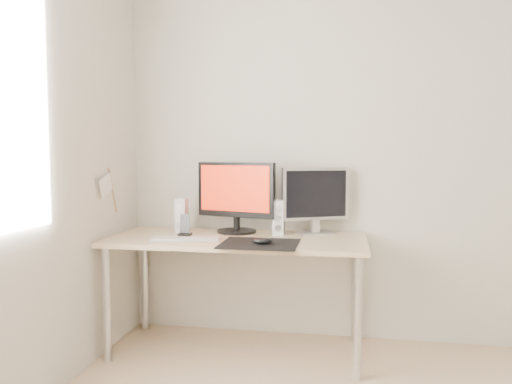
{
  "coord_description": "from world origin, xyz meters",
  "views": [
    {
      "loc": [
        -0.28,
        -1.64,
        1.26
      ],
      "look_at": [
        -0.83,
        1.47,
        1.01
      ],
      "focal_mm": 35.0,
      "sensor_mm": 36.0,
      "label": 1
    }
  ],
  "objects": [
    {
      "name": "wall_back",
      "position": [
        0.0,
        1.75,
        1.25
      ],
      "size": [
        3.5,
        0.0,
        3.5
      ],
      "primitive_type": "plane",
      "rotation": [
        1.57,
        0.0,
        0.0
      ],
      "color": "silver",
      "rests_on": "ground"
    },
    {
      "name": "mousepad",
      "position": [
        -0.76,
        1.18,
        0.73
      ],
      "size": [
        0.45,
        0.4,
        0.0
      ],
      "primitive_type": "cube",
      "color": "black",
      "rests_on": "desk"
    },
    {
      "name": "second_monitor",
      "position": [
        -0.46,
        1.59,
        0.97
      ],
      "size": [
        0.42,
        0.24,
        0.43
      ],
      "color": "silver",
      "rests_on": "desk"
    },
    {
      "name": "keyboard",
      "position": [
        -1.21,
        1.21,
        0.74
      ],
      "size": [
        0.43,
        0.2,
        0.02
      ],
      "color": "silver",
      "rests_on": "desk"
    },
    {
      "name": "speaker_right",
      "position": [
        -0.69,
        1.52,
        0.84
      ],
      "size": [
        0.07,
        0.09,
        0.22
      ],
      "color": "white",
      "rests_on": "desk"
    },
    {
      "name": "phone_dock",
      "position": [
        -1.27,
        1.39,
        0.77
      ],
      "size": [
        0.08,
        0.07,
        0.14
      ],
      "color": "black",
      "rests_on": "desk"
    },
    {
      "name": "pennant",
      "position": [
        -1.72,
        1.24,
        1.05
      ],
      "size": [
        0.01,
        0.23,
        0.29
      ],
      "color": "#A57F54",
      "rests_on": "wall_left"
    },
    {
      "name": "speaker_left",
      "position": [
        -1.34,
        1.52,
        0.84
      ],
      "size": [
        0.07,
        0.09,
        0.22
      ],
      "color": "white",
      "rests_on": "desk"
    },
    {
      "name": "main_monitor",
      "position": [
        -0.98,
        1.56,
        0.98
      ],
      "size": [
        0.54,
        0.32,
        0.47
      ],
      "color": "black",
      "rests_on": "desk"
    },
    {
      "name": "mouse",
      "position": [
        -0.74,
        1.15,
        0.75
      ],
      "size": [
        0.11,
        0.07,
        0.04
      ],
      "primitive_type": "ellipsoid",
      "color": "black",
      "rests_on": "mousepad"
    },
    {
      "name": "desk",
      "position": [
        -0.93,
        1.38,
        0.65
      ],
      "size": [
        1.6,
        0.7,
        0.73
      ],
      "color": "#D1B587",
      "rests_on": "ground"
    }
  ]
}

